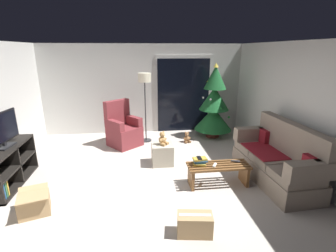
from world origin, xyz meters
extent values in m
plane|color=#BCB2A8|center=(0.00, 0.00, 0.00)|extent=(7.00, 7.00, 0.00)
cube|color=silver|center=(0.00, 3.06, 1.25)|extent=(5.72, 0.12, 2.50)
cube|color=silver|center=(2.86, 0.00, 1.25)|extent=(0.12, 6.00, 2.50)
cube|color=silver|center=(1.14, 2.99, 1.10)|extent=(1.60, 0.02, 2.20)
cube|color=black|center=(1.14, 2.97, 1.05)|extent=(1.50, 0.02, 2.10)
cube|color=gray|center=(2.25, -0.21, 0.17)|extent=(0.85, 1.93, 0.34)
cube|color=gray|center=(2.26, -0.83, 0.41)|extent=(0.71, 0.63, 0.14)
cube|color=gray|center=(2.23, -0.21, 0.41)|extent=(0.71, 0.63, 0.14)
cube|color=gray|center=(2.20, 0.41, 0.41)|extent=(0.71, 0.63, 0.14)
cube|color=gray|center=(2.55, -0.19, 0.78)|extent=(0.29, 1.91, 0.60)
cube|color=gray|center=(2.29, -1.08, 0.62)|extent=(0.77, 0.24, 0.28)
cube|color=gray|center=(2.21, 0.66, 0.62)|extent=(0.77, 0.24, 0.28)
cube|color=maroon|center=(2.20, 0.04, 0.49)|extent=(0.64, 0.93, 0.02)
cube|color=maroon|center=(2.44, -0.90, 0.62)|extent=(0.14, 0.33, 0.28)
cube|color=maroon|center=(2.38, 0.50, 0.62)|extent=(0.14, 0.33, 0.28)
cube|color=brown|center=(1.18, -0.42, 0.37)|extent=(1.10, 0.05, 0.04)
cube|color=brown|center=(1.18, -0.33, 0.37)|extent=(1.10, 0.05, 0.04)
cube|color=brown|center=(1.18, -0.24, 0.37)|extent=(1.10, 0.05, 0.04)
cube|color=brown|center=(1.18, -0.16, 0.37)|extent=(1.10, 0.05, 0.04)
cube|color=brown|center=(1.18, -0.07, 0.37)|extent=(1.10, 0.05, 0.04)
cube|color=brown|center=(0.69, -0.24, 0.18)|extent=(0.05, 0.36, 0.35)
cube|color=brown|center=(1.67, -0.24, 0.18)|extent=(0.05, 0.36, 0.35)
cube|color=silver|center=(1.10, -0.27, 0.40)|extent=(0.11, 0.16, 0.02)
cube|color=#333338|center=(1.52, -0.16, 0.40)|extent=(0.16, 0.10, 0.02)
cube|color=#B79333|center=(0.85, -0.19, 0.41)|extent=(0.26, 0.24, 0.04)
cube|color=#285684|center=(0.85, -0.17, 0.44)|extent=(0.21, 0.20, 0.03)
cube|color=#285684|center=(0.86, -0.20, 0.47)|extent=(0.24, 0.16, 0.02)
cube|color=#B79333|center=(0.85, -0.19, 0.50)|extent=(0.25, 0.17, 0.03)
cube|color=black|center=(0.84, -0.20, 0.52)|extent=(0.07, 0.14, 0.01)
cylinder|color=#4C1E19|center=(1.85, 2.29, 0.05)|extent=(0.36, 0.36, 0.10)
cylinder|color=brown|center=(1.85, 2.29, 0.16)|extent=(0.08, 0.08, 0.12)
cone|color=#195628|center=(1.85, 2.29, 0.53)|extent=(1.01, 1.01, 0.62)
cone|color=#195628|center=(1.85, 2.29, 1.09)|extent=(0.80, 0.80, 0.62)
cone|color=#195628|center=(1.85, 2.29, 1.65)|extent=(0.59, 0.59, 0.62)
sphere|color=blue|center=(1.85, 2.53, 1.34)|extent=(0.06, 0.06, 0.06)
sphere|color=red|center=(1.75, 2.43, 1.59)|extent=(0.06, 0.06, 0.06)
sphere|color=#1E8C33|center=(1.93, 1.95, 0.89)|extent=(0.06, 0.06, 0.06)
sphere|color=#1E8C33|center=(1.55, 2.53, 0.77)|extent=(0.06, 0.06, 0.06)
sphere|color=white|center=(1.68, 2.05, 1.11)|extent=(0.06, 0.06, 0.06)
sphere|color=#1E8C33|center=(2.20, 2.05, 0.61)|extent=(0.06, 0.06, 0.06)
sphere|color=gold|center=(1.68, 2.38, 1.52)|extent=(0.06, 0.06, 0.06)
sphere|color=white|center=(1.59, 2.44, 1.09)|extent=(0.06, 0.06, 0.06)
cone|color=#EAD14C|center=(1.85, 2.29, 1.96)|extent=(0.14, 0.14, 0.12)
cube|color=maroon|center=(-0.55, 1.93, 0.16)|extent=(0.96, 0.96, 0.31)
cube|color=maroon|center=(-0.55, 1.93, 0.40)|extent=(0.96, 0.96, 0.18)
cube|color=maroon|center=(-0.72, 2.13, 0.81)|extent=(0.63, 0.55, 0.64)
cube|color=maroon|center=(-0.32, 2.09, 0.60)|extent=(0.48, 0.54, 0.22)
cube|color=maroon|center=(-0.75, 1.73, 0.60)|extent=(0.48, 0.54, 0.22)
cylinder|color=#2D2D30|center=(0.00, 2.19, 0.01)|extent=(0.28, 0.28, 0.02)
cylinder|color=#2D2D30|center=(0.00, 2.19, 0.80)|extent=(0.03, 0.03, 1.55)
cylinder|color=beige|center=(0.00, 2.19, 1.67)|extent=(0.32, 0.32, 0.22)
cube|color=black|center=(-2.50, 0.23, 0.02)|extent=(0.40, 1.40, 0.04)
cube|color=black|center=(-2.50, 0.23, 0.70)|extent=(0.40, 1.40, 0.04)
cube|color=black|center=(-2.50, 0.91, 0.36)|extent=(0.40, 0.04, 0.72)
cube|color=black|center=(-2.50, 0.23, 0.36)|extent=(0.40, 0.04, 0.68)
cube|color=black|center=(-2.50, 0.23, 0.36)|extent=(0.40, 1.33, 0.04)
cube|color=black|center=(-2.50, 0.23, 0.73)|extent=(0.24, 0.38, 0.03)
cube|color=black|center=(-2.50, 0.23, 0.78)|extent=(0.05, 0.06, 0.06)
cube|color=black|center=(-2.50, 0.23, 1.07)|extent=(0.13, 0.84, 0.52)
cube|color=black|center=(-2.48, 0.23, 1.07)|extent=(0.10, 0.79, 0.47)
cube|color=#B2A893|center=(0.28, 0.75, 0.22)|extent=(0.44, 0.44, 0.44)
cylinder|color=tan|center=(0.36, 0.74, 0.47)|extent=(0.12, 0.12, 0.06)
cylinder|color=tan|center=(0.29, 0.67, 0.47)|extent=(0.12, 0.12, 0.06)
sphere|color=tan|center=(0.28, 0.75, 0.54)|extent=(0.15, 0.15, 0.15)
sphere|color=tan|center=(0.28, 0.75, 0.66)|extent=(0.11, 0.11, 0.11)
sphere|color=tan|center=(0.32, 0.71, 0.65)|extent=(0.04, 0.04, 0.04)
sphere|color=tan|center=(0.31, 0.78, 0.70)|extent=(0.04, 0.04, 0.04)
sphere|color=tan|center=(0.26, 0.72, 0.70)|extent=(0.04, 0.04, 0.04)
sphere|color=tan|center=(0.35, 0.78, 0.55)|extent=(0.06, 0.06, 0.06)
sphere|color=tan|center=(0.25, 0.69, 0.55)|extent=(0.06, 0.06, 0.06)
cylinder|color=brown|center=(1.12, 1.91, 0.03)|extent=(0.08, 0.12, 0.06)
cylinder|color=brown|center=(1.02, 1.89, 0.03)|extent=(0.08, 0.12, 0.06)
sphere|color=brown|center=(1.06, 1.96, 0.10)|extent=(0.15, 0.15, 0.15)
sphere|color=brown|center=(1.06, 1.96, 0.22)|extent=(0.11, 0.11, 0.11)
sphere|color=#A37A51|center=(1.07, 1.91, 0.21)|extent=(0.04, 0.04, 0.04)
sphere|color=brown|center=(1.09, 1.97, 0.27)|extent=(0.04, 0.04, 0.04)
sphere|color=brown|center=(1.02, 1.96, 0.27)|extent=(0.04, 0.04, 0.04)
sphere|color=brown|center=(1.13, 1.96, 0.11)|extent=(0.06, 0.06, 0.06)
sphere|color=brown|center=(0.99, 1.93, 0.11)|extent=(0.06, 0.06, 0.06)
cube|color=tan|center=(0.48, -1.43, 0.15)|extent=(0.49, 0.31, 0.29)
cube|color=beige|center=(0.48, -1.43, 0.29)|extent=(0.42, 0.12, 0.00)
cube|color=tan|center=(-1.77, -0.71, 0.15)|extent=(0.50, 0.44, 0.30)
cube|color=tan|center=(-1.83, -0.52, 0.32)|extent=(0.41, 0.21, 0.06)
cube|color=tan|center=(-1.71, -0.91, 0.32)|extent=(0.41, 0.21, 0.06)
camera|label=1|loc=(-0.21, -4.12, 2.34)|focal=26.73mm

